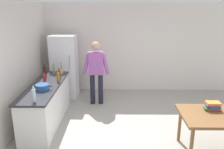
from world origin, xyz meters
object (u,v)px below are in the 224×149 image
at_px(bottle_vinegar_tall, 54,69).
at_px(bottle_beer_brown, 59,74).
at_px(utensil_jar, 61,71).
at_px(cooking_pot, 42,87).
at_px(refrigerator, 65,67).
at_px(book_stack, 213,106).
at_px(dining_table, 221,118).
at_px(bottle_wine_dark, 45,72).
at_px(bottle_sauce_red, 44,78).
at_px(person, 96,69).
at_px(bottle_oil_amber, 58,77).
at_px(bottle_water_clear, 34,95).

xyz_separation_m(bottle_vinegar_tall, bottle_beer_brown, (0.21, -0.33, -0.03)).
distance_m(utensil_jar, bottle_vinegar_tall, 0.18).
xyz_separation_m(cooking_pot, bottle_vinegar_tall, (-0.04, 1.14, 0.08)).
height_order(refrigerator, book_stack, refrigerator).
xyz_separation_m(dining_table, bottle_beer_brown, (-3.20, 1.60, 0.33)).
xyz_separation_m(bottle_wine_dark, bottle_beer_brown, (0.36, -0.05, -0.04)).
bearing_deg(bottle_beer_brown, bottle_wine_dark, 172.19).
relative_size(dining_table, bottle_wine_dark, 4.12).
bearing_deg(bottle_beer_brown, cooking_pot, -101.41).
xyz_separation_m(bottle_beer_brown, bottle_sauce_red, (-0.26, -0.30, -0.01)).
height_order(person, book_stack, person).
xyz_separation_m(bottle_oil_amber, book_stack, (3.07, -1.16, -0.19)).
xyz_separation_m(refrigerator, bottle_oil_amber, (0.14, -1.36, 0.12)).
bearing_deg(person, dining_table, -42.41).
xyz_separation_m(dining_table, bottle_vinegar_tall, (-3.40, 1.93, 0.36)).
height_order(refrigerator, bottle_wine_dark, refrigerator).
xyz_separation_m(bottle_vinegar_tall, bottle_oil_amber, (0.25, -0.59, -0.02)).
distance_m(dining_table, cooking_pot, 3.46).
height_order(refrigerator, utensil_jar, refrigerator).
relative_size(person, cooking_pot, 4.25).
relative_size(person, bottle_wine_dark, 5.00).
bearing_deg(bottle_vinegar_tall, dining_table, -29.53).
distance_m(refrigerator, bottle_beer_brown, 1.11).
relative_size(refrigerator, bottle_oil_amber, 6.43).
bearing_deg(bottle_vinegar_tall, bottle_water_clear, -87.17).
bearing_deg(utensil_jar, bottle_vinegar_tall, -167.05).
relative_size(refrigerator, cooking_pot, 4.50).
relative_size(cooking_pot, utensil_jar, 1.25).
height_order(bottle_oil_amber, book_stack, bottle_oil_amber).
height_order(bottle_sauce_red, bottle_water_clear, bottle_water_clear).
height_order(person, utensil_jar, person).
relative_size(person, bottle_oil_amber, 6.07).
bearing_deg(refrigerator, bottle_vinegar_tall, -97.68).
xyz_separation_m(utensil_jar, bottle_beer_brown, (0.04, -0.37, 0.03)).
bearing_deg(utensil_jar, book_stack, -29.56).
bearing_deg(bottle_wine_dark, cooking_pot, -76.91).
distance_m(bottle_sauce_red, bottle_water_clear, 1.13).
height_order(refrigerator, bottle_water_clear, refrigerator).
bearing_deg(bottle_beer_brown, dining_table, -26.53).
bearing_deg(bottle_sauce_red, bottle_vinegar_tall, 84.89).
bearing_deg(refrigerator, bottle_beer_brown, -84.69).
distance_m(bottle_oil_amber, book_stack, 3.29).
distance_m(dining_table, bottle_sauce_red, 3.71).
height_order(bottle_vinegar_tall, bottle_beer_brown, bottle_vinegar_tall).
bearing_deg(bottle_wine_dark, refrigerator, 76.21).
bearing_deg(bottle_water_clear, bottle_sauce_red, 97.29).
xyz_separation_m(person, utensil_jar, (-0.89, -0.18, 0.00)).
xyz_separation_m(person, bottle_wine_dark, (-1.21, -0.50, 0.07)).
xyz_separation_m(utensil_jar, bottle_vinegar_tall, (-0.16, -0.04, 0.06)).
relative_size(dining_table, book_stack, 5.06).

